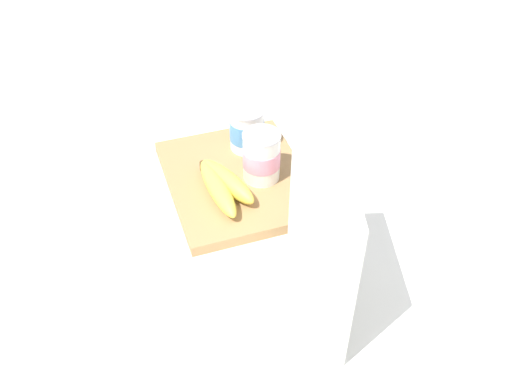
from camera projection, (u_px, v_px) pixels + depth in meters
ground_plane at (238, 184)px, 1.09m from camera, size 2.40×2.40×0.00m
cutting_board at (237, 180)px, 1.08m from camera, size 0.31×0.26×0.02m
cereal_box at (319, 247)px, 0.78m from camera, size 0.22×0.12×0.27m
yogurt_cup_front at (247, 129)px, 1.12m from camera, size 0.07×0.07×0.09m
yogurt_cup_back at (261, 156)px, 1.04m from camera, size 0.07×0.07×0.10m
banana_bunch at (222, 184)px, 1.03m from camera, size 0.17×0.09×0.04m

